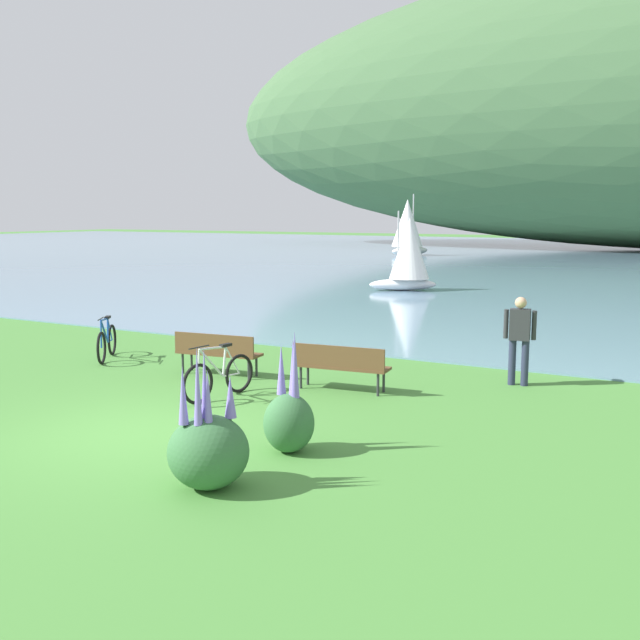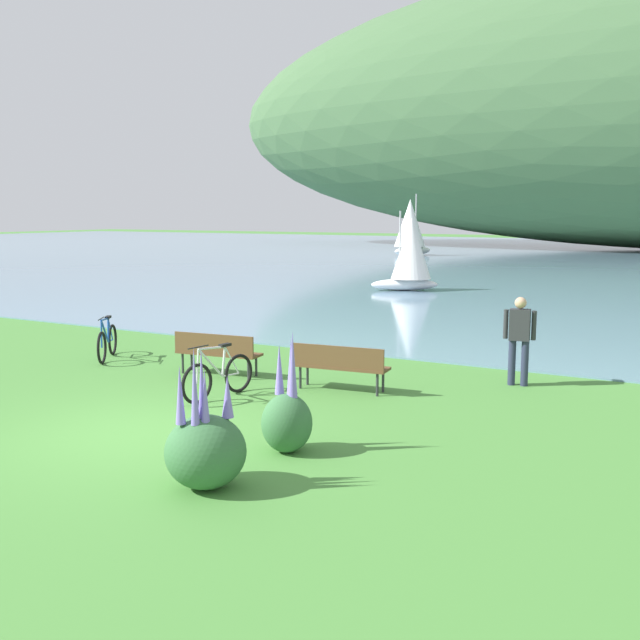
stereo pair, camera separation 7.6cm
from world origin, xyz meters
The scene contains 11 objects.
ground_plane centered at (0.00, 0.00, 0.00)m, with size 200.00×200.00×0.00m, color #478438.
bay_water centered at (0.00, 47.12, 0.02)m, with size 180.00×80.00×0.04m, color #6B8EA8.
park_bench_near_camera centered at (1.43, 3.78, 0.52)m, with size 1.84×0.67×0.88m.
park_bench_further_along centered at (-1.37, 3.74, 0.52)m, with size 1.84×0.68×0.88m.
bicycle_leaning_near_bench centered at (-4.55, 3.88, 0.40)m, with size 1.00×1.53×1.01m.
bicycle_beside_path centered at (-0.22, 2.26, 0.40)m, with size 0.30×1.76×1.01m.
person_at_shoreline centered at (4.21, 5.86, 0.98)m, with size 0.60×0.27×1.71m.
echium_bush_closest_to_camera centered at (2.41, 0.32, 0.48)m, with size 0.71×0.71×1.71m.
echium_bush_beside_closest centered at (2.27, -1.31, 0.49)m, with size 0.98×0.98×1.77m.
sailboat_nearest_to_shore centered at (-4.10, 20.73, 1.60)m, with size 2.82×2.38×3.33m.
sailboat_far_off centered at (-13.72, 44.31, 2.23)m, with size 2.97×4.10×4.65m.
Camera 1 is at (7.54, -8.10, 3.30)m, focal length 41.29 mm.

